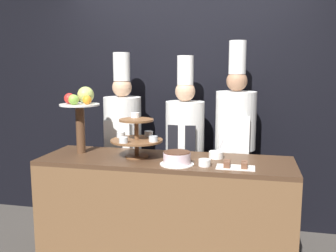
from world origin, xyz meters
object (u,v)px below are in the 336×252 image
Objects in this scene: cake_round at (177,158)px; cup_white at (204,163)px; serving_bowl_far at (216,155)px; chef_center_left at (185,143)px; cake_square_tray at (236,166)px; chef_center_right at (235,138)px; tiered_stand at (137,136)px; fruit_pedestal at (81,107)px; chef_left at (123,138)px.

cake_round reaches higher than cup_white.
serving_bowl_far is 0.09× the size of chef_center_left.
chef_center_right is at bearing 92.87° from cake_square_tray.
chef_center_right is (0.76, 0.62, -0.10)m from tiered_stand.
serving_bowl_far is (1.14, 0.04, -0.37)m from fruit_pedestal.
serving_bowl_far is (0.27, 0.27, -0.02)m from cake_round.
chef_left is (-1.14, 0.78, 0.01)m from cake_square_tray.
cup_white is at bearing -11.74° from fruit_pedestal.
chef_left is 0.63m from chef_center_left.
chef_left is (-0.34, 0.62, -0.15)m from tiered_stand.
serving_bowl_far is at bearing 44.91° from cake_round.
fruit_pedestal is 2.18× the size of cake_round.
fruit_pedestal reaches higher than cake_square_tray.
chef_center_right is (0.13, 0.51, 0.05)m from serving_bowl_far.
cake_round is (0.88, -0.23, -0.35)m from fruit_pedestal.
chef_center_right reaches higher than tiered_stand.
serving_bowl_far is 0.08× the size of chef_center_right.
serving_bowl_far is 0.09× the size of chef_left.
cake_round is (0.36, -0.16, -0.12)m from tiered_stand.
tiered_stand is at bearing 164.78° from cup_white.
cake_round is 0.38m from serving_bowl_far.
chef_center_left is at bearing 65.24° from tiered_stand.
tiered_stand reaches higher than serving_bowl_far.
serving_bowl_far is at bearing 9.71° from tiered_stand.
cup_white is at bearing -103.09° from serving_bowl_far.
tiered_stand is 0.99m from chef_center_right.
chef_center_left is 0.93× the size of chef_center_right.
serving_bowl_far is at bearing 1.96° from fruit_pedestal.
fruit_pedestal is 6.29× the size of cup_white.
serving_bowl_far is 0.62m from chef_center_left.
chef_center_left is (-0.29, 0.78, -0.02)m from cup_white.
cake_square_tray is at bearing -58.04° from serving_bowl_far.
cake_round is 1.05m from chef_left.
cup_white is at bearing -15.22° from tiered_stand.
tiered_stand is 0.75× the size of fruit_pedestal.
chef_center_right is (0.47, 0.00, 0.07)m from chef_center_left.
cup_white is 0.83m from chef_center_left.
chef_center_left reaches higher than cake_round.
tiered_stand reaches higher than cake_square_tray.
cup_white is at bearing 179.60° from cake_square_tray.
chef_left is at bearing 152.19° from serving_bowl_far.
cup_white reaches higher than cake_square_tray.
serving_bowl_far is (-0.17, 0.27, 0.01)m from cake_square_tray.
serving_bowl_far is at bearing -103.89° from chef_center_right.
cup_white is 0.27m from serving_bowl_far.
cup_white is 0.23m from cake_square_tray.
tiered_stand is 1.52× the size of cake_square_tray.
tiered_stand is 4.74× the size of cup_white.
fruit_pedestal is 1.17m from cup_white.
cake_square_tray is at bearing -87.13° from chef_center_right.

